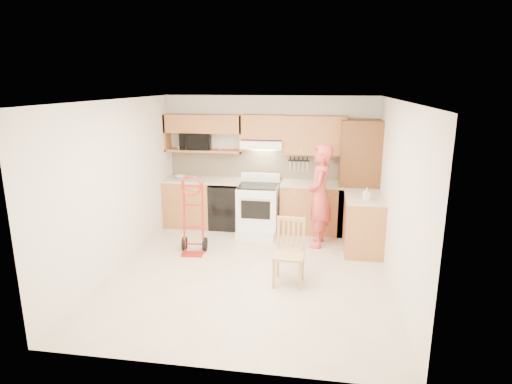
% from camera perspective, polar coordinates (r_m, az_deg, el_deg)
% --- Properties ---
extents(floor, '(4.00, 4.50, 0.02)m').
position_cam_1_polar(floor, '(6.47, -0.70, -10.67)').
color(floor, beige).
rests_on(floor, ground).
extents(ceiling, '(4.00, 4.50, 0.02)m').
position_cam_1_polar(ceiling, '(5.86, -0.77, 12.23)').
color(ceiling, white).
rests_on(ceiling, ground).
extents(wall_back, '(4.00, 0.02, 2.50)m').
position_cam_1_polar(wall_back, '(8.23, 1.90, 4.03)').
color(wall_back, silver).
rests_on(wall_back, ground).
extents(wall_front, '(4.00, 0.02, 2.50)m').
position_cam_1_polar(wall_front, '(3.94, -6.28, -7.78)').
color(wall_front, silver).
rests_on(wall_front, ground).
extents(wall_left, '(0.02, 4.50, 2.50)m').
position_cam_1_polar(wall_left, '(6.67, -18.01, 0.86)').
color(wall_left, silver).
rests_on(wall_left, ground).
extents(wall_right, '(0.02, 4.50, 2.50)m').
position_cam_1_polar(wall_right, '(6.05, 18.38, -0.52)').
color(wall_right, silver).
rests_on(wall_right, ground).
extents(backsplash, '(3.92, 0.03, 0.55)m').
position_cam_1_polar(backsplash, '(8.22, 1.88, 3.65)').
color(backsplash, beige).
rests_on(backsplash, wall_back).
extents(lower_cab_left, '(0.90, 0.60, 0.90)m').
position_cam_1_polar(lower_cab_left, '(8.45, -8.91, -1.45)').
color(lower_cab_left, '#AC7244').
rests_on(lower_cab_left, ground).
extents(dishwasher, '(0.60, 0.60, 0.85)m').
position_cam_1_polar(dishwasher, '(8.26, -3.93, -1.85)').
color(dishwasher, black).
rests_on(dishwasher, ground).
extents(lower_cab_right, '(1.14, 0.60, 0.90)m').
position_cam_1_polar(lower_cab_right, '(8.06, 7.45, -2.17)').
color(lower_cab_right, '#AC7244').
rests_on(lower_cab_right, ground).
extents(countertop_left, '(1.50, 0.63, 0.04)m').
position_cam_1_polar(countertop_left, '(8.25, -7.04, 1.60)').
color(countertop_left, '#B7AA90').
rests_on(countertop_left, lower_cab_left).
extents(countertop_right, '(1.14, 0.63, 0.04)m').
position_cam_1_polar(countertop_right, '(7.94, 7.56, 1.08)').
color(countertop_right, '#B7AA90').
rests_on(countertop_right, lower_cab_right).
extents(cab_return_right, '(0.60, 1.00, 0.90)m').
position_cam_1_polar(cab_return_right, '(7.33, 14.10, -4.19)').
color(cab_return_right, '#AC7244').
rests_on(cab_return_right, ground).
extents(countertop_return, '(0.63, 1.00, 0.04)m').
position_cam_1_polar(countertop_return, '(7.20, 14.32, -0.64)').
color(countertop_return, '#B7AA90').
rests_on(countertop_return, cab_return_right).
extents(pantry_tall, '(0.70, 0.60, 2.10)m').
position_cam_1_polar(pantry_tall, '(7.94, 13.52, 1.77)').
color(pantry_tall, brown).
rests_on(pantry_tall, ground).
extents(upper_cab_left, '(1.50, 0.33, 0.34)m').
position_cam_1_polar(upper_cab_left, '(8.21, -7.01, 9.04)').
color(upper_cab_left, '#AC7244').
rests_on(upper_cab_left, wall_back).
extents(upper_shelf_mw, '(1.50, 0.33, 0.04)m').
position_cam_1_polar(upper_shelf_mw, '(8.27, -6.91, 5.52)').
color(upper_shelf_mw, '#AC7244').
rests_on(upper_shelf_mw, wall_back).
extents(upper_cab_center, '(0.76, 0.33, 0.44)m').
position_cam_1_polar(upper_cab_center, '(7.98, 0.92, 8.71)').
color(upper_cab_center, '#AC7244').
rests_on(upper_cab_center, wall_back).
extents(upper_cab_right, '(1.14, 0.33, 0.70)m').
position_cam_1_polar(upper_cab_right, '(7.92, 7.80, 7.52)').
color(upper_cab_right, '#AC7244').
rests_on(upper_cab_right, wall_back).
extents(range_hood, '(0.76, 0.46, 0.14)m').
position_cam_1_polar(range_hood, '(7.95, 0.85, 6.44)').
color(range_hood, white).
rests_on(range_hood, wall_back).
extents(knife_strip, '(0.40, 0.05, 0.29)m').
position_cam_1_polar(knife_strip, '(8.13, 5.71, 3.76)').
color(knife_strip, black).
rests_on(knife_strip, backsplash).
extents(microwave, '(0.62, 0.46, 0.32)m').
position_cam_1_polar(microwave, '(8.29, -8.04, 6.76)').
color(microwave, black).
rests_on(microwave, upper_shelf_mw).
extents(range, '(0.73, 0.96, 1.08)m').
position_cam_1_polar(range, '(7.85, 0.22, -1.81)').
color(range, white).
rests_on(range, ground).
extents(person, '(0.46, 0.66, 1.75)m').
position_cam_1_polar(person, '(7.27, 8.45, -0.56)').
color(person, '#C64440').
rests_on(person, ground).
extents(hand_truck, '(0.50, 0.46, 1.17)m').
position_cam_1_polar(hand_truck, '(7.01, -8.48, -3.58)').
color(hand_truck, '#A81F18').
rests_on(hand_truck, ground).
extents(dining_chair, '(0.43, 0.47, 0.92)m').
position_cam_1_polar(dining_chair, '(5.95, 4.42, -8.10)').
color(dining_chair, tan).
rests_on(dining_chair, ground).
extents(soap_bottle, '(0.11, 0.11, 0.19)m').
position_cam_1_polar(soap_bottle, '(6.94, 14.55, -0.21)').
color(soap_bottle, white).
rests_on(soap_bottle, countertop_return).
extents(bowl, '(0.27, 0.27, 0.05)m').
position_cam_1_polar(bowl, '(8.37, -10.09, 2.00)').
color(bowl, white).
rests_on(bowl, countertop_left).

